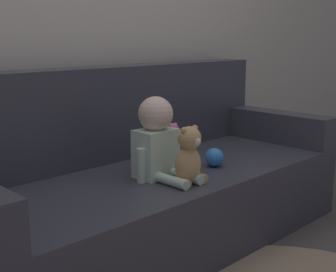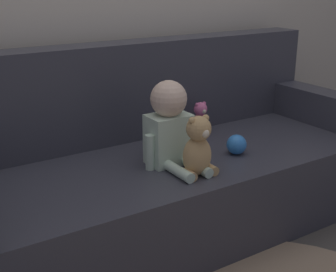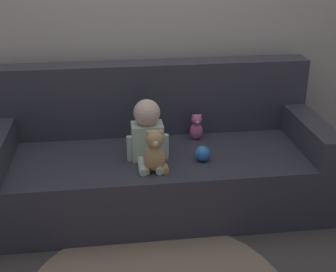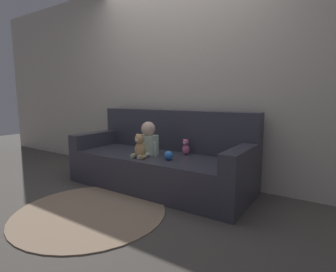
% 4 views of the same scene
% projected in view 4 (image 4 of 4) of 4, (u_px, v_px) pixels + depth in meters
% --- Properties ---
extents(ground_plane, '(12.00, 12.00, 0.00)m').
position_uv_depth(ground_plane, '(158.00, 187.00, 3.09)').
color(ground_plane, '#4C4742').
extents(wall_back, '(8.00, 0.05, 2.60)m').
position_uv_depth(wall_back, '(181.00, 77.00, 3.32)').
color(wall_back, beige).
rests_on(wall_back, ground_plane).
extents(couch, '(2.13, 0.85, 0.89)m').
position_uv_depth(couch, '(161.00, 161.00, 3.10)').
color(couch, '#383842').
rests_on(couch, ground_plane).
extents(person_baby, '(0.26, 0.32, 0.38)m').
position_uv_depth(person_baby, '(148.00, 140.00, 2.97)').
color(person_baby, silver).
rests_on(person_baby, couch).
extents(teddy_bear_brown, '(0.16, 0.12, 0.27)m').
position_uv_depth(teddy_bear_brown, '(140.00, 147.00, 2.82)').
color(teddy_bear_brown, tan).
rests_on(teddy_bear_brown, couch).
extents(plush_toy_side, '(0.09, 0.08, 0.18)m').
position_uv_depth(plush_toy_side, '(186.00, 147.00, 3.00)').
color(plush_toy_side, '#DB6699').
rests_on(plush_toy_side, couch).
extents(toy_ball, '(0.10, 0.10, 0.10)m').
position_uv_depth(toy_ball, '(169.00, 155.00, 2.75)').
color(toy_ball, '#337FDB').
rests_on(toy_ball, couch).
extents(floor_rug, '(1.37, 1.37, 0.01)m').
position_uv_depth(floor_rug, '(91.00, 212.00, 2.41)').
color(floor_rug, gray).
rests_on(floor_rug, ground_plane).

